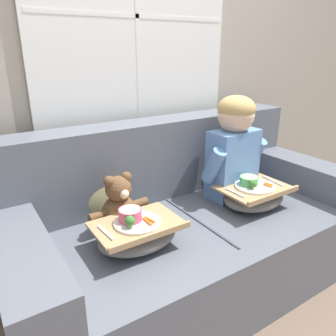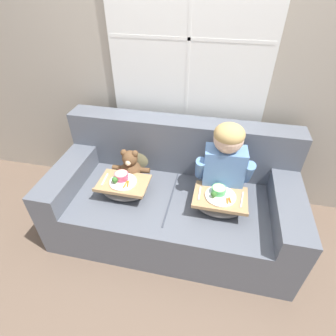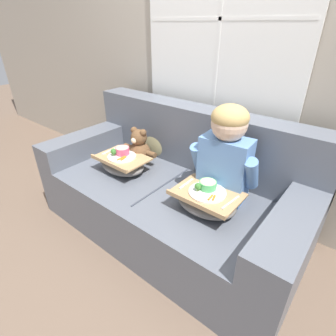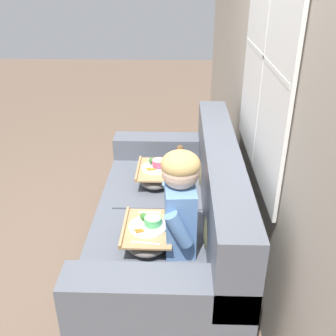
{
  "view_description": "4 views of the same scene",
  "coord_description": "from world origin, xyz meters",
  "px_view_note": "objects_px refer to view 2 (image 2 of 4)",
  "views": [
    {
      "loc": [
        -0.98,
        -1.27,
        1.32
      ],
      "look_at": [
        -0.09,
        0.11,
        0.71
      ],
      "focal_mm": 35.0,
      "sensor_mm": 36.0,
      "label": 1
    },
    {
      "loc": [
        0.3,
        -1.55,
        1.92
      ],
      "look_at": [
        -0.06,
        0.12,
        0.59
      ],
      "focal_mm": 28.0,
      "sensor_mm": 36.0,
      "label": 2
    },
    {
      "loc": [
        1.03,
        -1.26,
        1.47
      ],
      "look_at": [
        0.03,
        -0.04,
        0.59
      ],
      "focal_mm": 28.0,
      "sensor_mm": 36.0,
      "label": 3
    },
    {
      "loc": [
        2.31,
        0.09,
        1.96
      ],
      "look_at": [
        0.01,
        0.02,
        0.77
      ],
      "focal_mm": 42.0,
      "sensor_mm": 36.0,
      "label": 4
    }
  ],
  "objects_px": {
    "couch": "(174,197)",
    "lap_tray_teddy": "(124,187)",
    "throw_pillow_behind_child": "(224,163)",
    "child_figure": "(226,158)",
    "lap_tray_child": "(219,202)",
    "teddy_bear": "(131,168)",
    "throw_pillow_behind_teddy": "(138,152)"
  },
  "relations": [
    {
      "from": "lap_tray_teddy",
      "to": "child_figure",
      "type": "bearing_deg",
      "value": 13.95
    },
    {
      "from": "throw_pillow_behind_child",
      "to": "lap_tray_child",
      "type": "height_order",
      "value": "throw_pillow_behind_child"
    },
    {
      "from": "throw_pillow_behind_child",
      "to": "lap_tray_teddy",
      "type": "bearing_deg",
      "value": -152.94
    },
    {
      "from": "couch",
      "to": "lap_tray_teddy",
      "type": "bearing_deg",
      "value": -157.56
    },
    {
      "from": "child_figure",
      "to": "teddy_bear",
      "type": "relative_size",
      "value": 1.91
    },
    {
      "from": "couch",
      "to": "lap_tray_teddy",
      "type": "distance_m",
      "value": 0.45
    },
    {
      "from": "teddy_bear",
      "to": "lap_tray_teddy",
      "type": "height_order",
      "value": "teddy_bear"
    },
    {
      "from": "lap_tray_child",
      "to": "throw_pillow_behind_teddy",
      "type": "bearing_deg",
      "value": 152.85
    },
    {
      "from": "lap_tray_child",
      "to": "lap_tray_teddy",
      "type": "xyz_separation_m",
      "value": [
        -0.77,
        0.0,
        0.0
      ]
    },
    {
      "from": "couch",
      "to": "teddy_bear",
      "type": "height_order",
      "value": "couch"
    },
    {
      "from": "lap_tray_child",
      "to": "lap_tray_teddy",
      "type": "bearing_deg",
      "value": 179.99
    },
    {
      "from": "couch",
      "to": "lap_tray_child",
      "type": "xyz_separation_m",
      "value": [
        0.38,
        -0.16,
        0.18
      ]
    },
    {
      "from": "throw_pillow_behind_child",
      "to": "child_figure",
      "type": "height_order",
      "value": "child_figure"
    },
    {
      "from": "couch",
      "to": "child_figure",
      "type": "bearing_deg",
      "value": 4.75
    },
    {
      "from": "throw_pillow_behind_teddy",
      "to": "teddy_bear",
      "type": "height_order",
      "value": "throw_pillow_behind_teddy"
    },
    {
      "from": "throw_pillow_behind_child",
      "to": "lap_tray_child",
      "type": "relative_size",
      "value": 0.84
    },
    {
      "from": "lap_tray_teddy",
      "to": "throw_pillow_behind_child",
      "type": "bearing_deg",
      "value": 27.06
    },
    {
      "from": "child_figure",
      "to": "lap_tray_child",
      "type": "xyz_separation_m",
      "value": [
        -0.0,
        -0.19,
        -0.27
      ]
    },
    {
      "from": "child_figure",
      "to": "lap_tray_teddy",
      "type": "bearing_deg",
      "value": -166.05
    },
    {
      "from": "lap_tray_child",
      "to": "throw_pillow_behind_child",
      "type": "bearing_deg",
      "value": 89.85
    },
    {
      "from": "throw_pillow_behind_teddy",
      "to": "teddy_bear",
      "type": "relative_size",
      "value": 1.01
    },
    {
      "from": "couch",
      "to": "lap_tray_child",
      "type": "bearing_deg",
      "value": -22.59
    },
    {
      "from": "throw_pillow_behind_teddy",
      "to": "lap_tray_child",
      "type": "height_order",
      "value": "throw_pillow_behind_teddy"
    },
    {
      "from": "child_figure",
      "to": "teddy_bear",
      "type": "height_order",
      "value": "child_figure"
    },
    {
      "from": "throw_pillow_behind_child",
      "to": "couch",
      "type": "bearing_deg",
      "value": -148.65
    },
    {
      "from": "child_figure",
      "to": "lap_tray_teddy",
      "type": "xyz_separation_m",
      "value": [
        -0.77,
        -0.19,
        -0.27
      ]
    },
    {
      "from": "teddy_bear",
      "to": "lap_tray_child",
      "type": "xyz_separation_m",
      "value": [
        0.76,
        -0.19,
        -0.06
      ]
    },
    {
      "from": "lap_tray_child",
      "to": "lap_tray_teddy",
      "type": "distance_m",
      "value": 0.77
    },
    {
      "from": "teddy_bear",
      "to": "throw_pillow_behind_child",
      "type": "bearing_deg",
      "value": 14.96
    },
    {
      "from": "throw_pillow_behind_child",
      "to": "child_figure",
      "type": "relative_size",
      "value": 0.54
    },
    {
      "from": "child_figure",
      "to": "couch",
      "type": "bearing_deg",
      "value": -175.25
    },
    {
      "from": "throw_pillow_behind_teddy",
      "to": "teddy_bear",
      "type": "bearing_deg",
      "value": -89.92
    }
  ]
}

